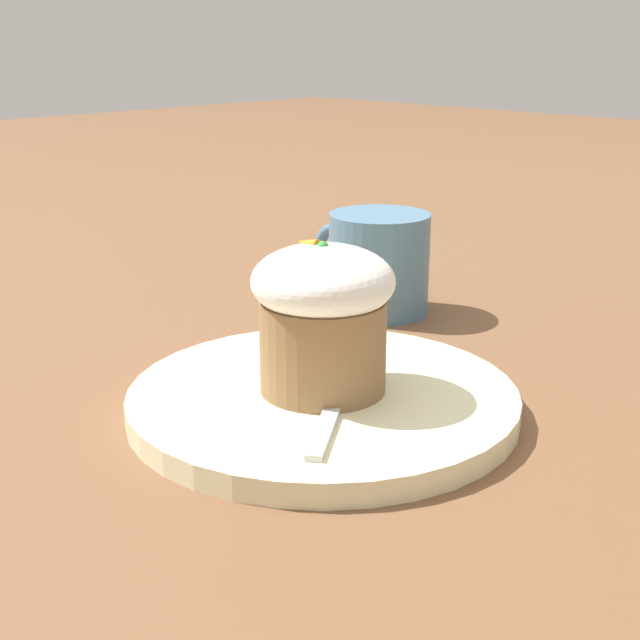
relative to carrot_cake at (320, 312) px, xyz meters
name	(u,v)px	position (x,y,z in m)	size (l,w,h in m)	color
ground_plane	(323,412)	(0.00, 0.00, -0.07)	(4.00, 4.00, 0.00)	brown
dessert_plate	(323,400)	(0.00, 0.00, -0.06)	(0.25, 0.25, 0.02)	beige
carrot_cake	(320,312)	(0.00, 0.00, 0.00)	(0.09, 0.09, 0.10)	olive
spoon	(335,401)	(-0.03, 0.02, -0.05)	(0.08, 0.10, 0.01)	silver
coffee_cup	(377,263)	(0.11, -0.19, -0.02)	(0.12, 0.09, 0.09)	teal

